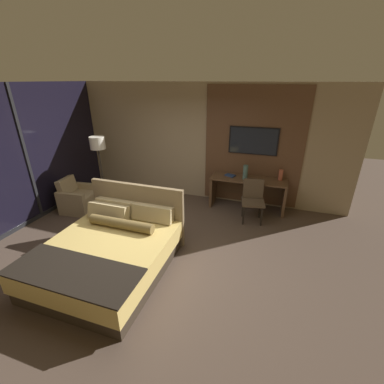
% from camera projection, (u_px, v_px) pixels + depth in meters
% --- Properties ---
extents(ground_plane, '(16.00, 16.00, 0.00)m').
position_uv_depth(ground_plane, '(153.00, 252.00, 4.61)').
color(ground_plane, '#4C3D33').
extents(wall_back_tv_panel, '(7.20, 0.09, 2.80)m').
position_uv_depth(wall_back_tv_panel, '(204.00, 144.00, 6.24)').
color(wall_back_tv_panel, tan).
rests_on(wall_back_tv_panel, ground_plane).
extents(wall_left_window, '(0.06, 6.00, 2.80)m').
position_uv_depth(wall_left_window, '(26.00, 160.00, 5.28)').
color(wall_left_window, black).
rests_on(wall_left_window, ground_plane).
extents(bed, '(1.83, 2.10, 1.12)m').
position_uv_depth(bed, '(110.00, 251.00, 4.10)').
color(bed, '#33281E').
rests_on(bed, ground_plane).
extents(desk, '(1.72, 0.55, 0.75)m').
position_uv_depth(desk, '(248.00, 188.00, 6.01)').
color(desk, brown).
rests_on(desk, ground_plane).
extents(tv, '(1.09, 0.04, 0.62)m').
position_uv_depth(tv, '(253.00, 141.00, 5.77)').
color(tv, black).
extents(desk_chair, '(0.54, 0.54, 0.90)m').
position_uv_depth(desk_chair, '(253.00, 197.00, 5.48)').
color(desk_chair, '#4C3D2D').
rests_on(desk_chair, ground_plane).
extents(armchair_by_window, '(0.76, 0.78, 0.79)m').
position_uv_depth(armchair_by_window, '(78.00, 199.00, 5.99)').
color(armchair_by_window, '#998460').
rests_on(armchair_by_window, ground_plane).
extents(floor_lamp, '(0.34, 0.34, 1.66)m').
position_uv_depth(floor_lamp, '(98.00, 148.00, 5.87)').
color(floor_lamp, '#282623').
rests_on(floor_lamp, ground_plane).
extents(vase_tall, '(0.11, 0.11, 0.33)m').
position_uv_depth(vase_tall, '(245.00, 172.00, 5.78)').
color(vase_tall, '#4C706B').
rests_on(vase_tall, desk).
extents(vase_short, '(0.09, 0.09, 0.24)m').
position_uv_depth(vase_short, '(281.00, 175.00, 5.74)').
color(vase_short, '#B2563D').
rests_on(vase_short, desk).
extents(book, '(0.26, 0.22, 0.03)m').
position_uv_depth(book, '(230.00, 175.00, 6.03)').
color(book, navy).
rests_on(book, desk).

